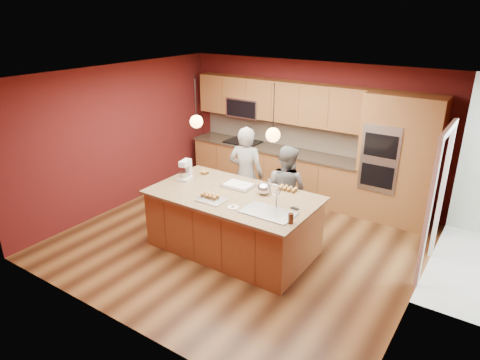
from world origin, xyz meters
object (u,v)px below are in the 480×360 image
Objects in this scene: person_right at (286,190)px; mixing_bowl at (264,189)px; island at (234,222)px; person_left at (246,175)px; stand_mixer at (185,172)px.

person_right is 6.99× the size of mixing_bowl.
person_right is (0.39, 0.98, 0.29)m from island.
island reaches higher than mixing_bowl.
person_left is at bearing 138.11° from mixing_bowl.
mixing_bowl is (1.38, 0.22, -0.06)m from stand_mixer.
mixing_bowl is (0.37, 0.28, 0.55)m from island.
stand_mixer is 1.55× the size of mixing_bowl.
island is at bearing -143.33° from mixing_bowl.
person_left is 5.09× the size of stand_mixer.
stand_mixer is at bearing 38.63° from person_right.
person_left is 1.13× the size of person_right.
stand_mixer is (-1.01, 0.06, 0.61)m from island.
island is 1.18m from stand_mixer.
person_left is 0.80m from person_right.
island is at bearing 100.89° from person_left.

